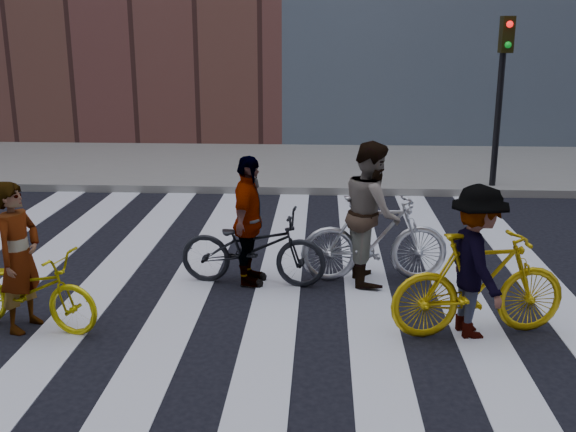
# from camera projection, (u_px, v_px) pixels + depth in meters

# --- Properties ---
(ground) EXTENTS (100.00, 100.00, 0.00)m
(ground) POSITION_uv_depth(u_px,v_px,m) (232.00, 292.00, 8.23)
(ground) COLOR black
(ground) RESTS_ON ground
(sidewalk_far) EXTENTS (100.00, 5.00, 0.15)m
(sidewalk_far) POSITION_uv_depth(u_px,v_px,m) (275.00, 166.00, 15.42)
(sidewalk_far) COLOR gray
(sidewalk_far) RESTS_ON ground
(zebra_crosswalk) EXTENTS (8.25, 10.00, 0.01)m
(zebra_crosswalk) POSITION_uv_depth(u_px,v_px,m) (232.00, 291.00, 8.23)
(zebra_crosswalk) COLOR silver
(zebra_crosswalk) RESTS_ON ground
(traffic_signal) EXTENTS (0.22, 0.42, 3.33)m
(traffic_signal) POSITION_uv_depth(u_px,v_px,m) (502.00, 75.00, 12.51)
(traffic_signal) COLOR black
(traffic_signal) RESTS_ON ground
(bike_yellow_left) EXTENTS (1.76, 0.95, 0.88)m
(bike_yellow_left) POSITION_uv_depth(u_px,v_px,m) (27.00, 290.00, 7.12)
(bike_yellow_left) COLOR #C4B60A
(bike_yellow_left) RESTS_ON ground
(bike_silver_mid) EXTENTS (1.90, 0.70, 1.12)m
(bike_silver_mid) POSITION_uv_depth(u_px,v_px,m) (375.00, 238.00, 8.46)
(bike_silver_mid) COLOR silver
(bike_silver_mid) RESTS_ON ground
(bike_yellow_right) EXTENTS (1.93, 0.86, 1.12)m
(bike_yellow_right) POSITION_uv_depth(u_px,v_px,m) (479.00, 284.00, 6.93)
(bike_yellow_right) COLOR #C9A20B
(bike_yellow_right) RESTS_ON ground
(bike_dark_rear) EXTENTS (1.88, 0.82, 0.96)m
(bike_dark_rear) POSITION_uv_depth(u_px,v_px,m) (253.00, 247.00, 8.36)
(bike_dark_rear) COLOR black
(bike_dark_rear) RESTS_ON ground
(rider_left) EXTENTS (0.51, 0.66, 1.61)m
(rider_left) POSITION_uv_depth(u_px,v_px,m) (19.00, 257.00, 7.02)
(rider_left) COLOR slate
(rider_left) RESTS_ON ground
(rider_mid) EXTENTS (0.76, 0.93, 1.79)m
(rider_mid) POSITION_uv_depth(u_px,v_px,m) (372.00, 213.00, 8.37)
(rider_mid) COLOR slate
(rider_mid) RESTS_ON ground
(rider_right) EXTENTS (0.78, 1.13, 1.61)m
(rider_right) POSITION_uv_depth(u_px,v_px,m) (476.00, 262.00, 6.87)
(rider_right) COLOR slate
(rider_right) RESTS_ON ground
(rider_rear) EXTENTS (0.49, 0.99, 1.63)m
(rider_rear) POSITION_uv_depth(u_px,v_px,m) (248.00, 221.00, 8.27)
(rider_rear) COLOR slate
(rider_rear) RESTS_ON ground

